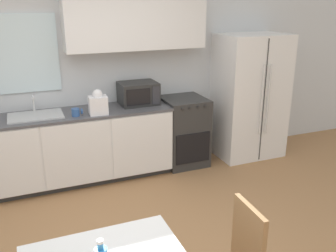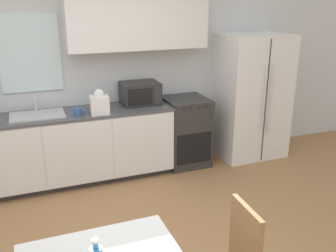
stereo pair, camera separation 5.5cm
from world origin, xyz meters
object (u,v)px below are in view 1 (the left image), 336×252
object	(u,v)px
oven_range	(184,131)
microwave	(138,93)
refrigerator	(249,96)
coffee_mug	(76,112)

from	to	relation	value
oven_range	microwave	world-z (taller)	microwave
oven_range	microwave	size ratio (longest dim) A/B	1.95
refrigerator	oven_range	bearing A→B (deg)	177.87
oven_range	microwave	bearing A→B (deg)	172.73
oven_range	coffee_mug	xyz separation A→B (m)	(-1.45, -0.15, 0.48)
coffee_mug	refrigerator	bearing A→B (deg)	2.72
oven_range	refrigerator	size ratio (longest dim) A/B	0.54
refrigerator	coffee_mug	world-z (taller)	refrigerator
oven_range	refrigerator	xyz separation A→B (m)	(1.01, -0.04, 0.41)
oven_range	refrigerator	distance (m)	1.09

